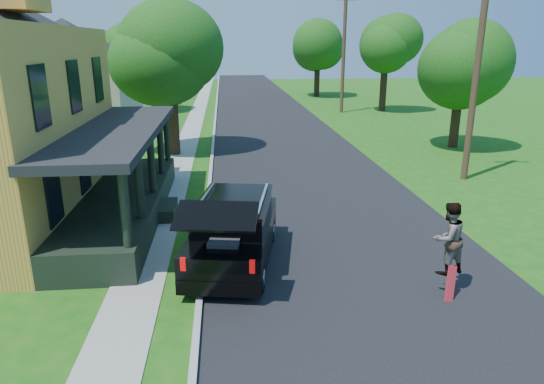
{
  "coord_description": "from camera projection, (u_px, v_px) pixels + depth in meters",
  "views": [
    {
      "loc": [
        -3.36,
        -9.9,
        5.72
      ],
      "look_at": [
        -2.09,
        3.0,
        1.7
      ],
      "focal_mm": 32.0,
      "sensor_mm": 36.0,
      "label": 1
    }
  ],
  "objects": [
    {
      "name": "street",
      "position": [
        278.0,
        137.0,
        30.43
      ],
      "size": [
        8.0,
        120.0,
        0.02
      ],
      "primitive_type": "cube",
      "color": "black",
      "rests_on": "ground"
    },
    {
      "name": "black_suv",
      "position": [
        234.0,
        231.0,
        12.91
      ],
      "size": [
        2.72,
        5.29,
        2.35
      ],
      "rotation": [
        0.0,
        0.0,
        -0.18
      ],
      "color": "black",
      "rests_on": "ground"
    },
    {
      "name": "front_walk",
      "position": [
        43.0,
        221.0,
        16.23
      ],
      "size": [
        6.5,
        1.2,
        0.03
      ],
      "primitive_type": "cube",
      "color": "gray",
      "rests_on": "ground"
    },
    {
      "name": "curb",
      "position": [
        214.0,
        138.0,
        30.05
      ],
      "size": [
        0.15,
        120.0,
        0.12
      ],
      "primitive_type": "cube",
      "color": "#A6A6A1",
      "rests_on": "ground"
    },
    {
      "name": "sidewalk",
      "position": [
        188.0,
        139.0,
        29.91
      ],
      "size": [
        1.3,
        120.0,
        0.03
      ],
      "primitive_type": "cube",
      "color": "gray",
      "rests_on": "ground"
    },
    {
      "name": "utility_pole_near",
      "position": [
        479.0,
        54.0,
        19.63
      ],
      "size": [
        1.71,
        0.31,
        10.24
      ],
      "rotation": [
        0.0,
        0.0,
        -0.11
      ],
      "color": "#452F20",
      "rests_on": "ground"
    },
    {
      "name": "skateboarder",
      "position": [
        448.0,
        238.0,
        11.24
      ],
      "size": [
        1.02,
        0.9,
        1.75
      ],
      "rotation": [
        0.0,
        0.0,
        3.47
      ],
      "color": "black",
      "rests_on": "ground"
    },
    {
      "name": "neighbor_house_mid",
      "position": [
        67.0,
        67.0,
        31.73
      ],
      "size": [
        12.78,
        12.78,
        8.3
      ],
      "color": "#B2AB9E",
      "rests_on": "ground"
    },
    {
      "name": "tree_left_far",
      "position": [
        135.0,
        49.0,
        39.79
      ],
      "size": [
        5.65,
        5.81,
        7.68
      ],
      "rotation": [
        0.0,
        0.0,
        -0.31
      ],
      "color": "black",
      "rests_on": "ground"
    },
    {
      "name": "skateboard",
      "position": [
        450.0,
        285.0,
        11.19
      ],
      "size": [
        0.4,
        0.38,
        0.84
      ],
      "rotation": [
        0.0,
        0.0,
        0.15
      ],
      "color": "#9F0D15",
      "rests_on": "ground"
    },
    {
      "name": "utility_pole_far",
      "position": [
        344.0,
        51.0,
        39.83
      ],
      "size": [
        1.8,
        0.31,
        9.67
      ],
      "rotation": [
        0.0,
        0.0,
        -0.06
      ],
      "color": "#452F20",
      "rests_on": "ground"
    },
    {
      "name": "ground",
      "position": [
        372.0,
        296.0,
        11.42
      ],
      "size": [
        140.0,
        140.0,
        0.0
      ],
      "primitive_type": "plane",
      "color": "#125A12",
      "rests_on": "ground"
    },
    {
      "name": "tree_right_mid",
      "position": [
        386.0,
        37.0,
        40.35
      ],
      "size": [
        5.67,
        5.68,
        8.91
      ],
      "rotation": [
        0.0,
        0.0,
        -0.12
      ],
      "color": "black",
      "rests_on": "ground"
    },
    {
      "name": "tree_left_mid",
      "position": [
        169.0,
        51.0,
        24.28
      ],
      "size": [
        5.63,
        5.62,
        8.11
      ],
      "rotation": [
        0.0,
        0.0,
        -0.11
      ],
      "color": "black",
      "rests_on": "ground"
    },
    {
      "name": "neighbor_house_far",
      "position": [
        118.0,
        59.0,
        46.94
      ],
      "size": [
        12.78,
        12.78,
        8.3
      ],
      "color": "#B2AB9E",
      "rests_on": "ground"
    },
    {
      "name": "tree_right_far",
      "position": [
        317.0,
        44.0,
        51.83
      ],
      "size": [
        5.98,
        5.71,
        8.51
      ],
      "rotation": [
        0.0,
        0.0,
        0.09
      ],
      "color": "black",
      "rests_on": "ground"
    },
    {
      "name": "tree_right_near",
      "position": [
        462.0,
        54.0,
        26.17
      ],
      "size": [
        5.8,
        5.55,
        7.78
      ],
      "rotation": [
        0.0,
        0.0,
        0.19
      ],
      "color": "black",
      "rests_on": "ground"
    }
  ]
}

